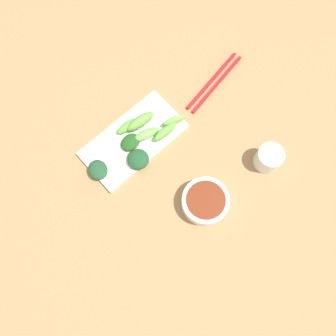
{
  "coord_description": "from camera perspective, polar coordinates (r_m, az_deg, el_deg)",
  "views": [
    {
      "loc": [
        -0.21,
        0.17,
        0.94
      ],
      "look_at": [
        -0.02,
        -0.01,
        0.05
      ],
      "focal_mm": 37.8,
      "sensor_mm": 36.0,
      "label": 1
    }
  ],
  "objects": [
    {
      "name": "broccoli_stalk_5",
      "position": [
        0.96,
        -0.51,
        5.82
      ],
      "size": [
        0.03,
        0.08,
        0.03
      ],
      "primitive_type": "ellipsoid",
      "rotation": [
        0.0,
        0.0,
        -0.03
      ],
      "color": "#68AF45",
      "rests_on": "serving_plate"
    },
    {
      "name": "broccoli_leafy_1",
      "position": [
        0.96,
        -6.08,
        4.14
      ],
      "size": [
        0.05,
        0.06,
        0.02
      ],
      "primitive_type": "ellipsoid",
      "rotation": [
        0.0,
        0.0,
        0.06
      ],
      "color": "#20511C",
      "rests_on": "serving_plate"
    },
    {
      "name": "tea_cup",
      "position": [
        0.97,
        15.89,
        1.54
      ],
      "size": [
        0.07,
        0.07,
        0.06
      ],
      "primitive_type": "cylinder",
      "color": "white",
      "rests_on": "tabletop"
    },
    {
      "name": "broccoli_stalk_6",
      "position": [
        0.97,
        -4.51,
        7.48
      ],
      "size": [
        0.04,
        0.09,
        0.03
      ],
      "primitive_type": "ellipsoid",
      "rotation": [
        0.0,
        0.0,
        -0.11
      ],
      "color": "#68A143",
      "rests_on": "serving_plate"
    },
    {
      "name": "sauce_bowl",
      "position": [
        0.91,
        6.01,
        -5.38
      ],
      "size": [
        0.12,
        0.12,
        0.05
      ],
      "color": "white",
      "rests_on": "tabletop"
    },
    {
      "name": "broccoli_stalk_2",
      "position": [
        0.96,
        -3.54,
        5.45
      ],
      "size": [
        0.05,
        0.08,
        0.02
      ],
      "primitive_type": "ellipsoid",
      "rotation": [
        0.0,
        0.0,
        -0.28
      ],
      "color": "#75BA54",
      "rests_on": "serving_plate"
    },
    {
      "name": "serving_plate",
      "position": [
        0.98,
        -5.59,
        4.53
      ],
      "size": [
        0.15,
        0.28,
        0.01
      ],
      "primitive_type": "cube",
      "color": "white",
      "rests_on": "tabletop"
    },
    {
      "name": "broccoli_leafy_7",
      "position": [
        0.95,
        -11.22,
        -0.27
      ],
      "size": [
        0.07,
        0.06,
        0.02
      ],
      "primitive_type": "ellipsoid",
      "rotation": [
        0.0,
        0.0,
        -0.18
      ],
      "color": "#204F2E",
      "rests_on": "serving_plate"
    },
    {
      "name": "broccoli_stalk_0",
      "position": [
        0.98,
        -6.59,
        6.71
      ],
      "size": [
        0.03,
        0.07,
        0.02
      ],
      "primitive_type": "ellipsoid",
      "rotation": [
        0.0,
        0.0,
        -0.06
      ],
      "color": "#5FBB40",
      "rests_on": "serving_plate"
    },
    {
      "name": "broccoli_leafy_3",
      "position": [
        0.94,
        -4.84,
        1.42
      ],
      "size": [
        0.07,
        0.07,
        0.02
      ],
      "primitive_type": "ellipsoid",
      "rotation": [
        0.0,
        0.0,
        0.19
      ],
      "color": "#1E4E2A",
      "rests_on": "serving_plate"
    },
    {
      "name": "broccoli_stalk_4",
      "position": [
        0.97,
        1.0,
        7.67
      ],
      "size": [
        0.04,
        0.07,
        0.03
      ],
      "primitive_type": "ellipsoid",
      "rotation": [
        0.0,
        0.0,
        -0.34
      ],
      "color": "#79B751",
      "rests_on": "serving_plate"
    },
    {
      "name": "chopsticks",
      "position": [
        1.06,
        7.47,
        13.53
      ],
      "size": [
        0.06,
        0.23,
        0.01
      ],
      "rotation": [
        0.0,
        0.0,
        0.16
      ],
      "color": "#B1181E",
      "rests_on": "tabletop"
    },
    {
      "name": "tabletop",
      "position": [
        0.96,
        -0.98,
        -0.14
      ],
      "size": [
        2.1,
        2.1,
        0.02
      ],
      "primitive_type": "cube",
      "color": "#A47C52",
      "rests_on": "ground"
    }
  ]
}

